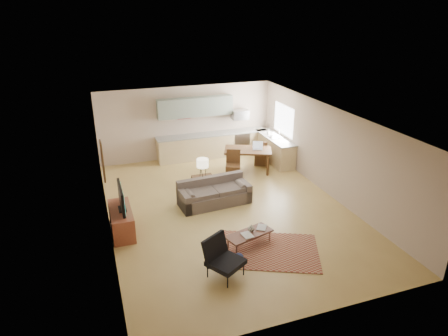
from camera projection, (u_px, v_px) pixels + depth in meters
name	position (u px, v px, depth m)	size (l,w,h in m)	color
room	(228.00, 165.00, 10.88)	(9.00, 9.00, 9.00)	tan
kitchen_counter_back	(213.00, 145.00, 15.14)	(4.26, 0.64, 0.92)	tan
kitchen_counter_right	(275.00, 149.00, 14.73)	(0.64, 2.26, 0.92)	tan
kitchen_range	(240.00, 142.00, 15.48)	(0.62, 0.62, 0.90)	#A5A8AD
kitchen_microwave	(240.00, 115.00, 15.08)	(0.62, 0.40, 0.35)	#A5A8AD
upper_cabinets	(195.00, 107.00, 14.52)	(2.80, 0.34, 0.70)	gray
window_right	(284.00, 120.00, 14.41)	(0.02, 1.40, 1.05)	white
wall_art_left	(103.00, 161.00, 10.61)	(0.06, 0.42, 1.10)	brown
triptych	(184.00, 112.00, 14.60)	(1.70, 0.04, 0.50)	beige
rug	(269.00, 250.00, 9.46)	(2.31, 1.60, 0.02)	maroon
sofa	(215.00, 192.00, 11.55)	(2.15, 0.93, 0.75)	brown
coffee_table	(249.00, 239.00, 9.61)	(1.17, 0.46, 0.35)	#4E2A20
book_a	(243.00, 236.00, 9.38)	(0.26, 0.33, 0.03)	maroon
book_b	(257.00, 227.00, 9.79)	(0.35, 0.37, 0.02)	navy
vase	(251.00, 228.00, 9.60)	(0.19, 0.19, 0.17)	black
armchair	(226.00, 259.00, 8.42)	(0.77, 0.77, 0.88)	black
tv_credenza	(122.00, 221.00, 10.14)	(0.53, 1.39, 0.64)	brown
tv	(121.00, 198.00, 9.91)	(0.11, 1.07, 0.64)	black
console_table	(203.00, 187.00, 11.89)	(0.61, 0.41, 0.72)	#3E2614
table_lamp	(203.00, 168.00, 11.64)	(0.35, 0.35, 0.57)	beige
dining_table	(248.00, 160.00, 13.84)	(1.59, 0.91, 0.81)	#3E2614
dining_chair_near	(233.00, 165.00, 13.20)	(0.46, 0.49, 0.97)	#3E2614
dining_chair_far	(261.00, 152.00, 14.42)	(0.44, 0.46, 0.93)	#3E2614
laptop	(258.00, 146.00, 13.64)	(0.34, 0.25, 0.25)	#A5A8AD
soap_bottle	(269.00, 132.00, 14.81)	(0.10, 0.11, 0.19)	beige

